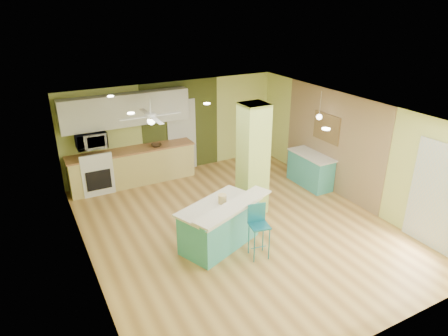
{
  "coord_description": "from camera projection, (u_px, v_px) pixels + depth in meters",
  "views": [
    {
      "loc": [
        -3.71,
        -6.32,
        4.5
      ],
      "look_at": [
        -0.12,
        0.4,
        1.24
      ],
      "focal_mm": 32.0,
      "sensor_mm": 36.0,
      "label": 1
    }
  ],
  "objects": [
    {
      "name": "olive_accent",
      "position": [
        181.0,
        127.0,
        10.92
      ],
      "size": [
        2.2,
        0.02,
        2.5
      ],
      "primitive_type": "cube",
      "color": "#40481C",
      "rests_on": "floor"
    },
    {
      "name": "interior_door",
      "position": [
        182.0,
        136.0,
        11.0
      ],
      "size": [
        0.82,
        0.05,
        2.0
      ],
      "primitive_type": "cube",
      "color": "silver",
      "rests_on": "floor"
    },
    {
      "name": "column",
      "position": [
        253.0,
        160.0,
        8.7
      ],
      "size": [
        0.55,
        0.55,
        2.5
      ],
      "primitive_type": "cube",
      "color": "#ADC55B",
      "rests_on": "floor"
    },
    {
      "name": "ceiling",
      "position": [
        239.0,
        113.0,
        7.52
      ],
      "size": [
        6.0,
        7.0,
        0.01
      ],
      "primitive_type": "cube",
      "color": "white",
      "rests_on": "wall_back"
    },
    {
      "name": "pendant_lamp",
      "position": [
        319.0,
        117.0,
        9.52
      ],
      "size": [
        0.14,
        0.14,
        0.69
      ],
      "color": "silver",
      "rests_on": "ceiling"
    },
    {
      "name": "fruit_bowl",
      "position": [
        156.0,
        145.0,
        10.35
      ],
      "size": [
        0.32,
        0.32,
        0.07
      ],
      "primitive_type": "imported",
      "rotation": [
        0.0,
        0.0,
        -0.19
      ],
      "color": "#3A2818",
      "rests_on": "kitchen_run"
    },
    {
      "name": "stove",
      "position": [
        96.0,
        174.0,
        9.93
      ],
      "size": [
        0.76,
        0.66,
        1.08
      ],
      "color": "white",
      "rests_on": "floor"
    },
    {
      "name": "wall_back",
      "position": [
        174.0,
        127.0,
        10.85
      ],
      "size": [
        6.0,
        0.01,
        2.5
      ],
      "primitive_type": "cube",
      "color": "#CDD874",
      "rests_on": "floor"
    },
    {
      "name": "peninsula",
      "position": [
        220.0,
        224.0,
        7.72
      ],
      "size": [
        2.0,
        1.58,
        1.0
      ],
      "rotation": [
        0.0,
        0.0,
        0.39
      ],
      "color": "teal",
      "rests_on": "floor"
    },
    {
      "name": "french_door",
      "position": [
        436.0,
        197.0,
        7.51
      ],
      "size": [
        0.04,
        1.08,
        2.1
      ],
      "primitive_type": "cube",
      "color": "silver",
      "rests_on": "floor"
    },
    {
      "name": "wall_right",
      "position": [
        350.0,
        149.0,
        9.31
      ],
      "size": [
        0.01,
        7.0,
        2.5
      ],
      "primitive_type": "cube",
      "color": "#CDD874",
      "rests_on": "floor"
    },
    {
      "name": "canister",
      "position": [
        222.0,
        199.0,
        7.64
      ],
      "size": [
        0.16,
        0.16,
        0.18
      ],
      "primitive_type": "cylinder",
      "color": "gold",
      "rests_on": "peninsula"
    },
    {
      "name": "wall_front",
      "position": [
        374.0,
        270.0,
        5.17
      ],
      "size": [
        6.0,
        0.01,
        2.5
      ],
      "primitive_type": "cube",
      "color": "#CDD874",
      "rests_on": "floor"
    },
    {
      "name": "upper_cabinets",
      "position": [
        126.0,
        110.0,
        9.86
      ],
      "size": [
        3.2,
        0.34,
        0.8
      ],
      "primitive_type": "cube",
      "color": "silver",
      "rests_on": "wall_back"
    },
    {
      "name": "floor",
      "position": [
        238.0,
        227.0,
        8.5
      ],
      "size": [
        6.0,
        7.0,
        0.01
      ],
      "primitive_type": "cube",
      "color": "#9F6E37",
      "rests_on": "ground"
    },
    {
      "name": "side_counter",
      "position": [
        310.0,
        170.0,
        10.27
      ],
      "size": [
        0.56,
        1.31,
        0.84
      ],
      "color": "teal",
      "rests_on": "floor"
    },
    {
      "name": "wall_left",
      "position": [
        84.0,
        208.0,
        6.71
      ],
      "size": [
        0.01,
        7.0,
        2.5
      ],
      "primitive_type": "cube",
      "color": "#CDD874",
      "rests_on": "floor"
    },
    {
      "name": "wall_decor",
      "position": [
        327.0,
        128.0,
        9.82
      ],
      "size": [
        0.03,
        0.9,
        0.7
      ],
      "primitive_type": "cube",
      "color": "brown",
      "rests_on": "wood_panel"
    },
    {
      "name": "wood_panel",
      "position": [
        332.0,
        142.0,
        9.79
      ],
      "size": [
        0.02,
        3.4,
        2.5
      ],
      "primitive_type": "cube",
      "color": "#85684C",
      "rests_on": "floor"
    },
    {
      "name": "bar_stool",
      "position": [
        258.0,
        222.0,
        7.33
      ],
      "size": [
        0.4,
        0.4,
        1.04
      ],
      "rotation": [
        0.0,
        0.0,
        -0.18
      ],
      "color": "#1E7188",
      "rests_on": "floor"
    },
    {
      "name": "microwave",
      "position": [
        91.0,
        140.0,
        9.59
      ],
      "size": [
        0.7,
        0.48,
        0.39
      ],
      "primitive_type": "imported",
      "color": "silver",
      "rests_on": "wall_back"
    },
    {
      "name": "ceiling_fan",
      "position": [
        151.0,
        117.0,
        8.83
      ],
      "size": [
        1.41,
        1.41,
        0.61
      ],
      "color": "white",
      "rests_on": "ceiling"
    },
    {
      "name": "kitchen_run",
      "position": [
        133.0,
        166.0,
        10.35
      ],
      "size": [
        3.25,
        0.63,
        0.94
      ],
      "color": "#D4C06F",
      "rests_on": "floor"
    }
  ]
}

